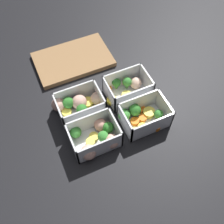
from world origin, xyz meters
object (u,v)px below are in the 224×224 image
container_near_left (96,138)px  container_near_right (141,116)px  container_far_left (79,105)px  container_far_right (127,88)px

container_near_left → container_near_right: same height
container_near_left → container_near_right: bearing=4.4°
container_near_left → container_far_left: size_ratio=0.80×
container_near_left → container_far_right: (0.17, 0.13, -0.00)m
container_far_left → container_far_right: 0.17m
container_far_left → container_far_right: (0.17, -0.00, -0.00)m
container_near_right → container_far_left: 0.21m
container_near_left → container_near_right: size_ratio=0.99×
container_far_right → container_near_right: bearing=-93.1°
container_near_left → container_far_right: 0.21m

